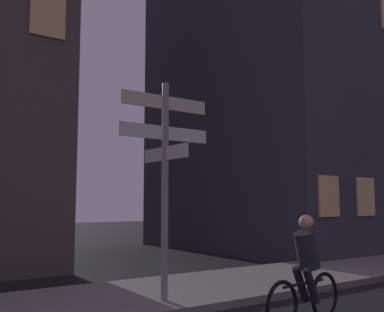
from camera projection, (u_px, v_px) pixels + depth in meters
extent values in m
cube|color=gray|center=(158.00, 294.00, 8.57)|extent=(40.00, 2.98, 0.14)
cylinder|color=gray|center=(165.00, 189.00, 7.88)|extent=(0.12, 0.12, 3.77)
cube|color=beige|center=(165.00, 103.00, 8.04)|extent=(1.74, 0.03, 0.24)
cube|color=white|center=(165.00, 133.00, 7.98)|extent=(1.79, 0.03, 0.24)
cube|color=white|center=(165.00, 153.00, 7.94)|extent=(0.03, 1.37, 0.24)
torus|color=black|center=(282.00, 306.00, 6.27)|extent=(0.72, 0.15, 0.72)
torus|color=black|center=(324.00, 296.00, 7.01)|extent=(0.72, 0.15, 0.72)
cylinder|color=black|center=(304.00, 283.00, 6.67)|extent=(1.00, 0.16, 0.04)
cylinder|color=#26262D|center=(307.00, 250.00, 6.78)|extent=(0.49, 0.37, 0.61)
sphere|color=tan|center=(306.00, 222.00, 6.83)|extent=(0.22, 0.22, 0.22)
cylinder|color=black|center=(311.00, 286.00, 6.63)|extent=(0.35, 0.16, 0.55)
cylinder|color=black|center=(301.00, 284.00, 6.76)|extent=(0.35, 0.16, 0.55)
cube|color=#F2C672|center=(48.00, 14.00, 11.51)|extent=(0.90, 0.06, 1.20)
cube|color=#383842|center=(289.00, 61.00, 19.73)|extent=(9.15, 9.22, 15.89)
cube|color=#F2C672|center=(329.00, 196.00, 13.23)|extent=(0.90, 0.06, 1.20)
cube|color=#F2C672|center=(366.00, 197.00, 14.30)|extent=(0.90, 0.06, 1.20)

